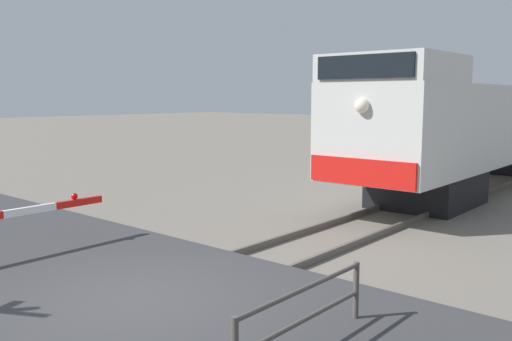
% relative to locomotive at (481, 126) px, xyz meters
% --- Properties ---
extents(ground_plane, '(160.00, 160.00, 0.00)m').
position_rel_locomotive_xyz_m(ground_plane, '(0.00, -14.98, -2.16)').
color(ground_plane, slate).
extents(rail_track_left, '(0.08, 80.00, 0.15)m').
position_rel_locomotive_xyz_m(rail_track_left, '(-0.72, -14.98, -2.08)').
color(rail_track_left, '#59544C').
rests_on(rail_track_left, ground_plane).
extents(rail_track_right, '(0.08, 80.00, 0.15)m').
position_rel_locomotive_xyz_m(rail_track_right, '(0.72, -14.98, -2.08)').
color(rail_track_right, '#59544C').
rests_on(rail_track_right, ground_plane).
extents(road_surface, '(36.00, 5.54, 0.16)m').
position_rel_locomotive_xyz_m(road_surface, '(0.00, -14.98, -2.08)').
color(road_surface, '#38383A').
rests_on(road_surface, ground_plane).
extents(locomotive, '(2.95, 17.60, 4.22)m').
position_rel_locomotive_xyz_m(locomotive, '(0.00, 0.00, 0.00)').
color(locomotive, black).
rests_on(locomotive, ground_plane).
extents(guard_railing, '(0.08, 2.51, 0.95)m').
position_rel_locomotive_xyz_m(guard_railing, '(2.84, -14.69, -1.54)').
color(guard_railing, '#4C4742').
rests_on(guard_railing, ground_plane).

